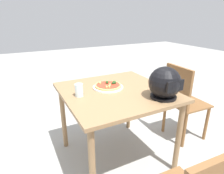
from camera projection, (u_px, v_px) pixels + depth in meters
The scene contains 7 objects.
ground_plane at pixel (116, 156), 2.04m from camera, with size 14.00×14.00×0.00m, color #9E9E99.
dining_table at pixel (116, 99), 1.80m from camera, with size 0.96×0.96×0.76m.
pizza_plate at pixel (108, 87), 1.83m from camera, with size 0.29×0.29×0.01m, color white.
pizza at pixel (108, 85), 1.82m from camera, with size 0.25×0.25×0.05m.
motorcycle_helmet at pixel (165, 83), 1.57m from camera, with size 0.27×0.27×0.27m.
drinking_glass at pixel (79, 90), 1.62m from camera, with size 0.07×0.07×0.11m, color silver.
chair_side at pixel (182, 99), 2.19m from camera, with size 0.42×0.42×0.90m.
Camera 1 is at (0.79, 1.44, 1.41)m, focal length 30.70 mm.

